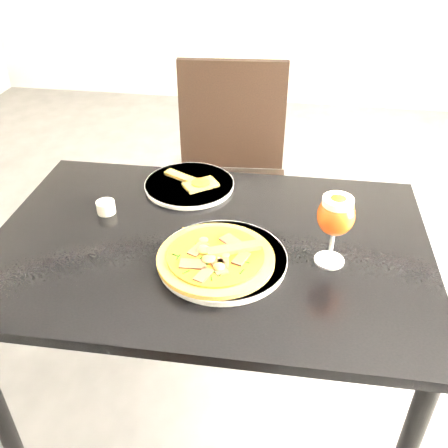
% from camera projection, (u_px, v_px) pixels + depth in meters
% --- Properties ---
extents(ground, '(6.00, 6.00, 0.00)m').
position_uv_depth(ground, '(235.00, 394.00, 1.84)').
color(ground, '#535356').
rests_on(ground, ground).
extents(dining_table, '(1.21, 0.81, 0.75)m').
position_uv_depth(dining_table, '(210.00, 266.00, 1.42)').
color(dining_table, black).
rests_on(dining_table, ground).
extents(chair_far, '(0.50, 0.50, 1.00)m').
position_uv_depth(chair_far, '(230.00, 178.00, 2.07)').
color(chair_far, black).
rests_on(chair_far, ground).
extents(plate_main, '(0.39, 0.39, 0.02)m').
position_uv_depth(plate_main, '(222.00, 259.00, 1.29)').
color(plate_main, white).
rests_on(plate_main, dining_table).
extents(pizza, '(0.30, 0.30, 0.03)m').
position_uv_depth(pizza, '(216.00, 257.00, 1.26)').
color(pizza, olive).
rests_on(pizza, plate_main).
extents(plate_second, '(0.29, 0.29, 0.02)m').
position_uv_depth(plate_second, '(189.00, 185.00, 1.61)').
color(plate_second, white).
rests_on(plate_second, dining_table).
extents(crust_scraps, '(0.19, 0.14, 0.01)m').
position_uv_depth(crust_scraps, '(194.00, 182.00, 1.60)').
color(crust_scraps, olive).
rests_on(crust_scraps, plate_second).
extents(loose_crust, '(0.12, 0.04, 0.01)m').
position_uv_depth(loose_crust, '(202.00, 232.00, 1.39)').
color(loose_crust, olive).
rests_on(loose_crust, dining_table).
extents(sauce_cup, '(0.06, 0.06, 0.04)m').
position_uv_depth(sauce_cup, '(106.00, 207.00, 1.47)').
color(sauce_cup, beige).
rests_on(sauce_cup, dining_table).
extents(beer_glass, '(0.09, 0.09, 0.20)m').
position_uv_depth(beer_glass, '(336.00, 216.00, 1.22)').
color(beer_glass, silver).
rests_on(beer_glass, dining_table).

